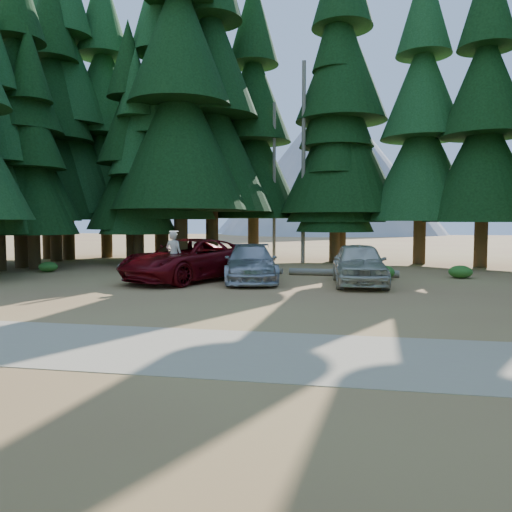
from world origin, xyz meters
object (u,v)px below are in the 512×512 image
Objects in this scene: red_pickup at (189,260)px; log_mid at (252,270)px; frisbee_player at (174,254)px; log_right at (343,273)px; silver_minivan_right at (359,264)px; silver_minivan_center at (251,263)px; log_left at (160,267)px.

red_pickup reaches higher than log_mid.
frisbee_player reaches higher than red_pickup.
log_right is at bearing 49.75° from red_pickup.
silver_minivan_right reaches higher than log_right.
silver_minivan_center is at bearing 172.65° from silver_minivan_right.
log_right is (6.62, 4.15, -1.03)m from frisbee_player.
log_mid is (-0.65, 3.58, -0.63)m from silver_minivan_center.
log_right is at bearing 22.56° from silver_minivan_center.
red_pickup reaches higher than silver_minivan_center.
log_mid is 0.65× the size of log_right.
silver_minivan_right is 1.16× the size of log_left.
red_pickup is 1.96× the size of log_mid.
red_pickup is 1.28× the size of log_right.
frisbee_player reaches higher than log_left.
red_pickup is at bearing -152.01° from log_right.
silver_minivan_right is (4.44, -0.26, 0.08)m from silver_minivan_center.
red_pickup is at bearing 176.05° from silver_minivan_right.
frisbee_player is at bearing -76.52° from red_pickup.
silver_minivan_center is at bearing -141.50° from log_right.
silver_minivan_right is 6.41m from log_mid.
silver_minivan_center is at bearing -63.27° from log_mid.
log_left is at bearing -53.05° from frisbee_player.
red_pickup reaches higher than silver_minivan_right.
frisbee_player is 0.58× the size of log_mid.
frisbee_player reaches higher than silver_minivan_center.
red_pickup reaches higher than log_right.
log_right reaches higher than log_mid.
silver_minivan_right reaches higher than log_mid.
log_right is (9.30, -1.11, 0.01)m from log_left.
log_left is 9.37m from log_right.
silver_minivan_right is at bearing -74.27° from log_right.
log_mid is (1.94, 3.85, -0.75)m from red_pickup.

